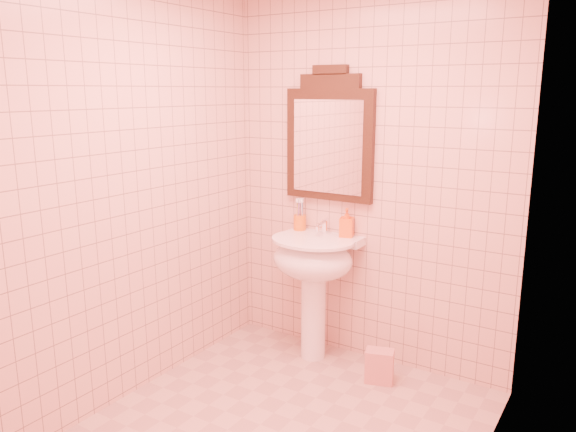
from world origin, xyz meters
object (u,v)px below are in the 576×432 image
Objects in this scene: pedestal_sink at (313,267)px; soap_dispenser at (347,223)px; towel at (379,366)px; mirror at (329,139)px; toothbrush_cup at (300,222)px.

soap_dispenser reaches higher than pedestal_sink.
soap_dispenser reaches higher than towel.
pedestal_sink is at bearing -90.00° from mirror.
mirror is 1.53m from towel.
toothbrush_cup reaches higher than towel.
mirror is (0.00, 0.20, 0.85)m from pedestal_sink.
mirror is 4.42× the size of toothbrush_cup.
soap_dispenser is (0.36, 0.01, 0.04)m from toothbrush_cup.
toothbrush_cup is 0.95× the size of towel.
soap_dispenser is (0.16, 0.17, 0.30)m from pedestal_sink.
pedestal_sink is at bearing -37.28° from toothbrush_cup.
towel is (0.37, -0.23, -0.85)m from soap_dispenser.
towel is at bearing -48.44° from soap_dispenser.
soap_dispenser is at bearing 147.84° from towel.
toothbrush_cup is (-0.20, 0.15, 0.26)m from pedestal_sink.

